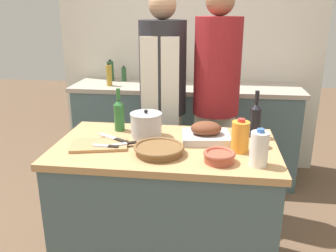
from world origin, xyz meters
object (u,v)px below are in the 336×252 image
at_px(wicker_basket, 159,149).
at_px(mixing_bowl, 219,156).
at_px(stand_mixer, 167,68).
at_px(person_cook_guest, 216,96).
at_px(cutting_board, 99,145).
at_px(knife_bread, 106,146).
at_px(condiment_bottle_extra, 124,74).
at_px(knife_paring, 125,144).
at_px(wine_glass_left, 262,133).
at_px(roasting_pan, 206,134).
at_px(person_cook_aproned, 163,97).
at_px(milk_jug, 259,149).
at_px(stock_pot, 146,125).
at_px(wine_bottle_dark, 119,114).
at_px(condiment_bottle_tall, 110,71).
at_px(knife_chef, 114,138).
at_px(condiment_bottle_short, 109,75).
at_px(juice_jug, 240,136).
at_px(wine_bottle_green, 255,119).

height_order(wicker_basket, mixing_bowl, mixing_bowl).
bearing_deg(stand_mixer, person_cook_guest, -57.62).
bearing_deg(cutting_board, knife_bread, -35.26).
height_order(knife_bread, condiment_bottle_extra, condiment_bottle_extra).
bearing_deg(knife_paring, wine_glass_left, 7.42).
bearing_deg(roasting_pan, person_cook_aproned, 118.37).
distance_m(roasting_pan, milk_jug, 0.42).
relative_size(cutting_board, milk_jug, 1.83).
height_order(stand_mixer, condiment_bottle_extra, stand_mixer).
bearing_deg(person_cook_guest, stand_mixer, 135.99).
distance_m(milk_jug, person_cook_aproned, 1.17).
bearing_deg(roasting_pan, stock_pot, 175.65).
bearing_deg(wine_glass_left, cutting_board, -173.14).
height_order(wine_bottle_dark, condiment_bottle_tall, wine_bottle_dark).
bearing_deg(wine_glass_left, condiment_bottle_tall, 131.29).
xyz_separation_m(cutting_board, wine_bottle_dark, (0.04, 0.30, 0.10)).
distance_m(roasting_pan, knife_chef, 0.56).
xyz_separation_m(knife_paring, person_cook_guest, (0.52, 0.81, 0.10)).
height_order(mixing_bowl, condiment_bottle_short, condiment_bottle_short).
xyz_separation_m(roasting_pan, cutting_board, (-0.61, -0.17, -0.04)).
bearing_deg(juice_jug, condiment_bottle_short, 130.34).
height_order(milk_jug, wine_bottle_dark, wine_bottle_dark).
bearing_deg(person_cook_guest, roasting_pan, -81.33).
bearing_deg(wine_glass_left, stand_mixer, 116.81).
bearing_deg(wicker_basket, milk_jug, -8.69).
bearing_deg(wine_bottle_green, condiment_bottle_extra, 131.35).
xyz_separation_m(wine_bottle_green, wine_bottle_dark, (-0.87, 0.01, -0.01)).
relative_size(stock_pot, milk_jug, 1.01).
height_order(roasting_pan, knife_chef, roasting_pan).
xyz_separation_m(roasting_pan, stand_mixer, (-0.42, 1.41, 0.16)).
relative_size(mixing_bowl, stand_mixer, 0.49).
height_order(wine_bottle_green, wine_bottle_dark, wine_bottle_green).
bearing_deg(person_cook_guest, wine_bottle_green, -52.30).
xyz_separation_m(roasting_pan, person_cook_aproned, (-0.36, 0.67, 0.06)).
bearing_deg(wicker_basket, condiment_bottle_tall, 114.24).
bearing_deg(stock_pot, condiment_bottle_short, 116.23).
bearing_deg(person_cook_aproned, stand_mixer, 94.27).
height_order(wicker_basket, stock_pot, stock_pot).
bearing_deg(juice_jug, wine_bottle_dark, 160.74).
distance_m(condiment_bottle_tall, condiment_bottle_extra, 0.15).
distance_m(wine_bottle_dark, knife_chef, 0.23).
distance_m(wine_glass_left, knife_bread, 0.89).
height_order(wicker_basket, person_cook_aproned, person_cook_aproned).
xyz_separation_m(wine_bottle_dark, person_cook_aproned, (0.21, 0.54, -0.01)).
bearing_deg(stock_pot, condiment_bottle_extra, 109.44).
height_order(milk_jug, condiment_bottle_tall, condiment_bottle_tall).
distance_m(milk_jug, wine_bottle_green, 0.43).
relative_size(roasting_pan, wine_glass_left, 2.52).
height_order(roasting_pan, wine_bottle_green, wine_bottle_green).
relative_size(roasting_pan, juice_jug, 1.62).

